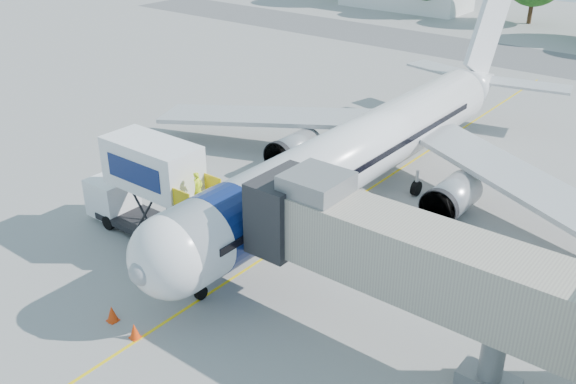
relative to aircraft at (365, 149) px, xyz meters
The scene contains 8 objects.
ground 5.07m from the aircraft, 90.00° to the right, with size 160.00×160.00×0.00m, color gray.
guidance_line 5.06m from the aircraft, 90.00° to the right, with size 0.15×70.00×0.01m, color yellow.
taxiway_strip 37.99m from the aircraft, 90.00° to the left, with size 120.00×10.00×0.01m, color #59595B.
aircraft is the anchor object (origin of this frame).
jet_bridge 13.77m from the aircraft, 54.30° to the right, with size 13.90×3.20×6.60m.
catering_hiloader 12.77m from the aircraft, 119.42° to the right, with size 8.50×2.44×5.50m.
safety_cone_a 17.48m from the aircraft, 90.64° to the right, with size 0.45×0.45×0.71m.
safety_cone_b 17.42m from the aircraft, 96.14° to the right, with size 0.49×0.49×0.77m.
Camera 1 is at (17.92, -25.90, 17.21)m, focal length 40.00 mm.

